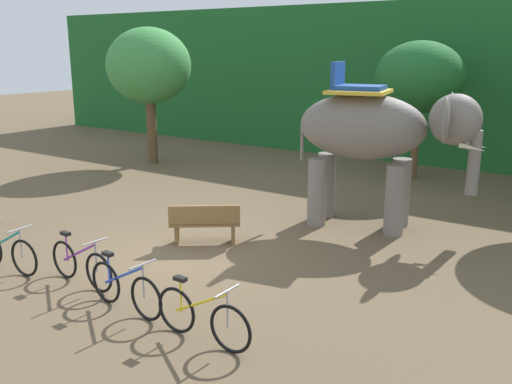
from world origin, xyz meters
name	(u,v)px	position (x,y,z in m)	size (l,w,h in m)	color
ground_plane	(179,256)	(0.00, 0.00, 0.00)	(80.00, 80.00, 0.00)	brown
foliage_hedge	(425,80)	(0.00, 14.74, 2.84)	(36.00, 6.00, 5.69)	#1E6028
tree_center	(149,66)	(-7.18, 6.63, 3.45)	(2.96, 2.96, 4.79)	brown
tree_center_right	(420,78)	(1.54, 9.50, 3.19)	(2.72, 2.72, 4.31)	brown
elephant	(376,134)	(2.45, 4.01, 2.20)	(4.24, 2.36, 3.78)	slate
bike_teal	(6,252)	(-2.13, -2.40, 0.39)	(1.71, 0.52, 0.92)	black
bike_purple	(81,264)	(-0.46, -2.03, 0.39)	(1.71, 0.52, 0.92)	black
bike_blue	(125,288)	(0.95, -2.31, 0.39)	(1.71, 0.52, 0.92)	black
bike_yellow	(202,317)	(2.59, -2.38, 0.39)	(1.71, 0.52, 0.92)	black
wooden_bench	(205,223)	(-0.01, 0.85, 0.48)	(1.45, 1.23, 0.89)	brown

